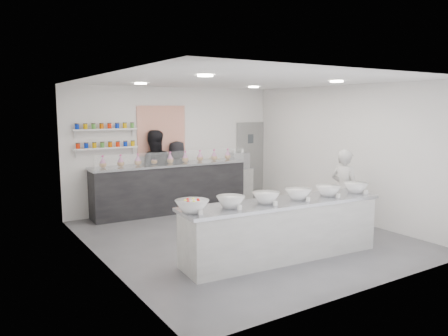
{
  "coord_description": "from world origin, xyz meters",
  "views": [
    {
      "loc": [
        -4.74,
        -6.81,
        2.51
      ],
      "look_at": [
        -0.18,
        0.4,
        1.32
      ],
      "focal_mm": 35.0,
      "sensor_mm": 36.0,
      "label": 1
    }
  ],
  "objects_px": {
    "woman_prep": "(344,190)",
    "staff_right": "(177,175)",
    "espresso_ledge": "(231,185)",
    "back_bar": "(171,188)",
    "staff_left": "(154,171)",
    "prep_counter": "(282,230)",
    "espresso_machine": "(239,161)"
  },
  "relations": [
    {
      "from": "back_bar",
      "to": "staff_left",
      "type": "bearing_deg",
      "value": 143.5
    },
    {
      "from": "espresso_ledge",
      "to": "woman_prep",
      "type": "height_order",
      "value": "woman_prep"
    },
    {
      "from": "espresso_ledge",
      "to": "woman_prep",
      "type": "xyz_separation_m",
      "value": [
        0.43,
        -3.54,
        0.39
      ]
    },
    {
      "from": "prep_counter",
      "to": "staff_right",
      "type": "xyz_separation_m",
      "value": [
        0.14,
        4.21,
        0.36
      ]
    },
    {
      "from": "espresso_ledge",
      "to": "woman_prep",
      "type": "bearing_deg",
      "value": -83.04
    },
    {
      "from": "espresso_ledge",
      "to": "staff_right",
      "type": "height_order",
      "value": "staff_right"
    },
    {
      "from": "espresso_machine",
      "to": "woman_prep",
      "type": "bearing_deg",
      "value": -86.81
    },
    {
      "from": "espresso_ledge",
      "to": "staff_right",
      "type": "distance_m",
      "value": 1.61
    },
    {
      "from": "prep_counter",
      "to": "staff_right",
      "type": "relative_size",
      "value": 2.1
    },
    {
      "from": "espresso_machine",
      "to": "woman_prep",
      "type": "xyz_separation_m",
      "value": [
        0.2,
        -3.54,
        -0.26
      ]
    },
    {
      "from": "espresso_machine",
      "to": "staff_left",
      "type": "relative_size",
      "value": 0.26
    },
    {
      "from": "espresso_machine",
      "to": "staff_right",
      "type": "relative_size",
      "value": 0.3
    },
    {
      "from": "espresso_ledge",
      "to": "back_bar",
      "type": "bearing_deg",
      "value": -174.48
    },
    {
      "from": "woman_prep",
      "to": "staff_right",
      "type": "xyz_separation_m",
      "value": [
        -1.99,
        3.61,
        0.01
      ]
    },
    {
      "from": "staff_right",
      "to": "prep_counter",
      "type": "bearing_deg",
      "value": 110.87
    },
    {
      "from": "woman_prep",
      "to": "back_bar",
      "type": "bearing_deg",
      "value": 25.19
    },
    {
      "from": "prep_counter",
      "to": "espresso_ledge",
      "type": "height_order",
      "value": "prep_counter"
    },
    {
      "from": "staff_right",
      "to": "woman_prep",
      "type": "bearing_deg",
      "value": 141.63
    },
    {
      "from": "staff_left",
      "to": "back_bar",
      "type": "bearing_deg",
      "value": 163.68
    },
    {
      "from": "back_bar",
      "to": "staff_right",
      "type": "height_order",
      "value": "staff_right"
    },
    {
      "from": "espresso_machine",
      "to": "staff_right",
      "type": "height_order",
      "value": "staff_right"
    },
    {
      "from": "woman_prep",
      "to": "staff_left",
      "type": "distance_m",
      "value": 4.46
    },
    {
      "from": "back_bar",
      "to": "espresso_ledge",
      "type": "relative_size",
      "value": 3.14
    },
    {
      "from": "woman_prep",
      "to": "staff_right",
      "type": "distance_m",
      "value": 4.12
    },
    {
      "from": "espresso_ledge",
      "to": "woman_prep",
      "type": "relative_size",
      "value": 0.72
    },
    {
      "from": "prep_counter",
      "to": "staff_right",
      "type": "bearing_deg",
      "value": 92.59
    },
    {
      "from": "prep_counter",
      "to": "espresso_machine",
      "type": "distance_m",
      "value": 4.61
    },
    {
      "from": "espresso_machine",
      "to": "staff_left",
      "type": "distance_m",
      "value": 2.41
    },
    {
      "from": "prep_counter",
      "to": "staff_left",
      "type": "height_order",
      "value": "staff_left"
    },
    {
      "from": "prep_counter",
      "to": "staff_right",
      "type": "distance_m",
      "value": 4.22
    },
    {
      "from": "back_bar",
      "to": "espresso_ledge",
      "type": "bearing_deg",
      "value": 7.55
    },
    {
      "from": "woman_prep",
      "to": "staff_right",
      "type": "height_order",
      "value": "staff_right"
    }
  ]
}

